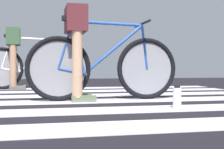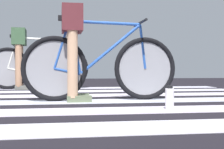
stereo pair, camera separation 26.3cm
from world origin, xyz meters
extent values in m
cube|color=black|center=(0.00, 0.00, 0.01)|extent=(18.00, 14.00, 0.02)
cube|color=silver|center=(0.08, -1.88, 0.02)|extent=(5.20, 0.44, 0.00)
cube|color=silver|center=(0.13, -1.10, 0.02)|extent=(5.20, 0.44, 0.00)
cube|color=silver|center=(-0.02, -0.34, 0.02)|extent=(5.20, 0.44, 0.00)
cube|color=silver|center=(-0.04, 0.40, 0.02)|extent=(5.20, 0.44, 0.00)
cube|color=silver|center=(-0.01, 1.17, 0.02)|extent=(5.20, 0.44, 0.00)
cube|color=silver|center=(0.06, 1.92, 0.02)|extent=(5.20, 0.44, 0.00)
torus|color=black|center=(-0.23, -0.28, 0.38)|extent=(0.72, 0.07, 0.72)
torus|color=black|center=(0.79, -0.25, 0.38)|extent=(0.72, 0.07, 0.72)
cylinder|color=gray|center=(-0.23, -0.28, 0.38)|extent=(0.61, 0.02, 0.61)
cylinder|color=gray|center=(0.79, -0.25, 0.38)|extent=(0.61, 0.02, 0.61)
cylinder|color=#2651A9|center=(0.33, -0.26, 0.89)|extent=(0.80, 0.05, 0.05)
cylinder|color=#2651A9|center=(0.39, -0.26, 0.60)|extent=(0.70, 0.05, 0.59)
cylinder|color=#2651A9|center=(-0.01, -0.27, 0.61)|extent=(0.15, 0.04, 0.59)
cylinder|color=#2651A9|center=(-0.09, -0.27, 0.35)|extent=(0.29, 0.03, 0.09)
cylinder|color=#2651A9|center=(-0.15, -0.27, 0.64)|extent=(0.18, 0.03, 0.53)
cylinder|color=#2651A9|center=(0.76, -0.25, 0.63)|extent=(0.09, 0.03, 0.50)
cube|color=black|center=(-0.07, -0.27, 0.93)|extent=(0.24, 0.10, 0.05)
cylinder|color=black|center=(0.73, -0.25, 0.90)|extent=(0.04, 0.52, 0.03)
cylinder|color=#4C4C51|center=(0.05, -0.27, 0.32)|extent=(0.03, 0.34, 0.02)
cylinder|color=tan|center=(-0.04, -0.13, 0.54)|extent=(0.11, 0.11, 0.95)
cylinder|color=tan|center=(-0.03, -0.41, 0.54)|extent=(0.11, 0.11, 0.95)
cube|color=#562127|center=(-0.04, -0.27, 0.92)|extent=(0.23, 0.42, 0.28)
cube|color=#606B4F|center=(0.03, -0.13, 0.06)|extent=(0.26, 0.11, 0.07)
cube|color=#606B4F|center=(0.04, -0.41, 0.06)|extent=(0.26, 0.11, 0.07)
torus|color=black|center=(-1.09, 1.79, 0.38)|extent=(0.72, 0.09, 0.72)
torus|color=black|center=(-0.07, 1.85, 0.38)|extent=(0.72, 0.09, 0.72)
cylinder|color=gray|center=(-1.09, 1.79, 0.38)|extent=(0.61, 0.04, 0.61)
cylinder|color=gray|center=(-0.07, 1.85, 0.38)|extent=(0.61, 0.04, 0.61)
cylinder|color=white|center=(-0.53, 1.82, 0.89)|extent=(0.80, 0.08, 0.05)
cylinder|color=white|center=(-0.47, 1.82, 0.60)|extent=(0.70, 0.07, 0.59)
cylinder|color=white|center=(-0.87, 1.80, 0.61)|extent=(0.15, 0.04, 0.59)
cylinder|color=white|center=(-0.95, 1.80, 0.35)|extent=(0.29, 0.04, 0.09)
cylinder|color=white|center=(-1.01, 1.80, 0.64)|extent=(0.19, 0.03, 0.53)
cylinder|color=white|center=(-0.10, 1.84, 0.63)|extent=(0.09, 0.03, 0.50)
cube|color=black|center=(-0.93, 1.80, 0.93)|extent=(0.24, 0.10, 0.05)
cylinder|color=black|center=(-0.13, 1.84, 0.90)|extent=(0.05, 0.52, 0.03)
cylinder|color=#4C4C51|center=(-0.81, 1.81, 0.32)|extent=(0.04, 0.34, 0.02)
cylinder|color=#A87A5B|center=(-0.90, 1.94, 0.54)|extent=(0.11, 0.11, 0.95)
cylinder|color=#A87A5B|center=(-0.89, 1.66, 0.54)|extent=(0.11, 0.11, 0.95)
cube|color=#314D32|center=(-0.90, 1.80, 0.92)|extent=(0.24, 0.42, 0.28)
cube|color=slate|center=(-0.83, 1.95, 0.06)|extent=(0.26, 0.11, 0.07)
cube|color=slate|center=(-0.82, 1.67, 0.06)|extent=(0.26, 0.11, 0.07)
cylinder|color=white|center=(0.79, -1.11, 0.11)|extent=(0.08, 0.08, 0.19)
cylinder|color=black|center=(0.79, -1.11, 0.22)|extent=(0.05, 0.05, 0.02)
camera|label=1|loc=(-0.36, -3.73, 0.39)|focal=50.17mm
camera|label=2|loc=(-0.10, -3.73, 0.39)|focal=50.17mm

